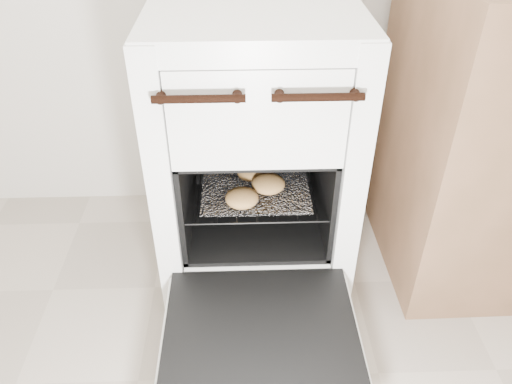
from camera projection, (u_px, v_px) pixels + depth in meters
stove at (254, 154)px, 1.53m from camera, size 0.56×0.63×0.86m
oven_door at (260, 327)px, 1.28m from camera, size 0.51×0.39×0.04m
oven_rack at (255, 184)px, 1.52m from camera, size 0.41×0.39×0.01m
foil_sheet at (255, 186)px, 1.50m from camera, size 0.32×0.28×0.01m
baked_rolls at (254, 178)px, 1.49m from camera, size 0.21×0.31×0.05m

